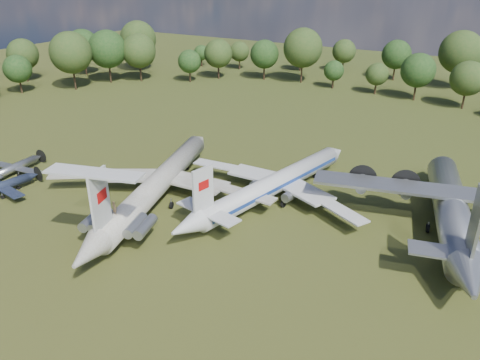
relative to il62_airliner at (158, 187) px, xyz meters
The scene contains 6 objects.
ground 4.04m from the il62_airliner, 54.46° to the left, with size 300.00×300.00×0.00m, color #213812.
il62_airliner is the anchor object (origin of this frame).
tu104_jet 17.54m from the il62_airliner, 31.34° to the left, with size 31.90×42.53×4.25m, color silver, non-canonical shape.
an12_transport 41.39m from the il62_airliner, 17.93° to the left, with size 36.75×41.08×5.40m, color #A5A8AD, non-canonical shape.
small_prop_northwest 28.05m from the il62_airliner, 169.96° to the right, with size 10.08×13.74×2.02m, color #9FA1A6, non-canonical shape.
person_on_il62 13.36m from the il62_airliner, 73.99° to the right, with size 0.66×0.43×1.81m, color #9A764E.
Camera 1 is at (40.69, -51.33, 32.86)m, focal length 35.00 mm.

